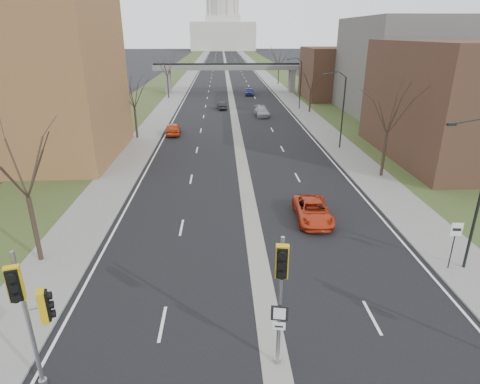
{
  "coord_description": "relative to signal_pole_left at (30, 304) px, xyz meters",
  "views": [
    {
      "loc": [
        -2.05,
        -13.32,
        12.73
      ],
      "look_at": [
        -1.03,
        8.91,
        3.86
      ],
      "focal_mm": 30.0,
      "sensor_mm": 36.0,
      "label": 1
    }
  ],
  "objects": [
    {
      "name": "pedestrian_bridge",
      "position": [
        8.89,
        81.4,
        0.97
      ],
      "size": [
        34.0,
        3.0,
        6.45
      ],
      "color": "slate",
      "rests_on": "ground"
    },
    {
      "name": "commercial_block_far",
      "position": [
        30.89,
        71.4,
        1.13
      ],
      "size": [
        14.0,
        14.0,
        10.0
      ],
      "primitive_type": "cube",
      "color": "#4D3223",
      "rests_on": "ground"
    },
    {
      "name": "road_surface",
      "position": [
        8.89,
        151.4,
        -3.87
      ],
      "size": [
        20.0,
        600.0,
        0.01
      ],
      "primitive_type": "cube",
      "color": "black",
      "rests_on": "ground"
    },
    {
      "name": "commercial_block_mid",
      "position": [
        36.89,
        53.4,
        3.63
      ],
      "size": [
        18.0,
        22.0,
        15.0
      ],
      "primitive_type": "cube",
      "color": "#63605B",
      "rests_on": "ground"
    },
    {
      "name": "car_right_mid",
      "position": [
        13.39,
        53.35,
        -3.14
      ],
      "size": [
        2.4,
        5.19,
        1.47
      ],
      "primitive_type": "imported",
      "rotation": [
        0.0,
        0.0,
        0.07
      ],
      "color": "gray",
      "rests_on": "ground"
    },
    {
      "name": "sidewalk_left",
      "position": [
        -3.11,
        151.4,
        -3.81
      ],
      "size": [
        4.0,
        600.0,
        0.12
      ],
      "primitive_type": "cube",
      "color": "gray",
      "rests_on": "ground"
    },
    {
      "name": "tree_right_a",
      "position": [
        21.89,
        23.4,
        2.76
      ],
      "size": [
        7.2,
        7.2,
        9.4
      ],
      "color": "#382B21",
      "rests_on": "sidewalk_right"
    },
    {
      "name": "tree_right_b",
      "position": [
        21.89,
        56.4,
        1.95
      ],
      "size": [
        6.3,
        6.3,
        8.22
      ],
      "color": "#382B21",
      "rests_on": "sidewalk_right"
    },
    {
      "name": "sidewalk_right",
      "position": [
        20.89,
        151.4,
        -3.81
      ],
      "size": [
        4.0,
        600.0,
        0.12
      ],
      "primitive_type": "cube",
      "color": "gray",
      "rests_on": "ground"
    },
    {
      "name": "ground",
      "position": [
        8.89,
        1.4,
        -3.87
      ],
      "size": [
        700.0,
        700.0,
        0.0
      ],
      "primitive_type": "plane",
      "color": "black",
      "rests_on": "ground"
    },
    {
      "name": "streetlight_mid",
      "position": [
        19.88,
        33.4,
        3.08
      ],
      "size": [
        2.61,
        0.2,
        8.7
      ],
      "color": "black",
      "rests_on": "sidewalk_right"
    },
    {
      "name": "commercial_block_near",
      "position": [
        32.89,
        29.4,
        2.13
      ],
      "size": [
        16.0,
        20.0,
        12.0
      ],
      "primitive_type": "cube",
      "color": "#4D3223",
      "rests_on": "ground"
    },
    {
      "name": "car_right_near",
      "position": [
        13.33,
        14.28,
        -3.14
      ],
      "size": [
        2.58,
        5.33,
        1.46
      ],
      "primitive_type": "imported",
      "rotation": [
        0.0,
        0.0,
        -0.03
      ],
      "color": "#BA3013",
      "rests_on": "ground"
    },
    {
      "name": "signal_pole_left",
      "position": [
        0.0,
        0.0,
        0.0
      ],
      "size": [
        0.99,
        1.3,
        5.92
      ],
      "rotation": [
        0.0,
        0.0,
        0.31
      ],
      "color": "gray",
      "rests_on": "ground"
    },
    {
      "name": "streetlight_far",
      "position": [
        19.88,
        59.4,
        3.08
      ],
      "size": [
        2.61,
        0.2,
        8.7
      ],
      "color": "black",
      "rests_on": "sidewalk_right"
    },
    {
      "name": "grass_verge_left",
      "position": [
        -9.11,
        151.4,
        -3.82
      ],
      "size": [
        8.0,
        600.0,
        0.1
      ],
      "primitive_type": "cube",
      "color": "#2F411E",
      "rests_on": "ground"
    },
    {
      "name": "streetlight_near",
      "position": [
        19.88,
        7.4,
        3.08
      ],
      "size": [
        2.61,
        0.2,
        8.7
      ],
      "color": "black",
      "rests_on": "sidewalk_right"
    },
    {
      "name": "grass_verge_right",
      "position": [
        26.89,
        151.4,
        -3.82
      ],
      "size": [
        8.0,
        600.0,
        0.1
      ],
      "primitive_type": "cube",
      "color": "#2F411E",
      "rests_on": "ground"
    },
    {
      "name": "tree_left_a",
      "position": [
        -4.11,
        9.4,
        2.76
      ],
      "size": [
        7.2,
        7.2,
        9.4
      ],
      "color": "#382B21",
      "rests_on": "sidewalk_left"
    },
    {
      "name": "median_strip",
      "position": [
        8.89,
        151.4,
        -3.87
      ],
      "size": [
        1.2,
        600.0,
        0.02
      ],
      "primitive_type": "cube",
      "color": "gray",
      "rests_on": "ground"
    },
    {
      "name": "car_left_near",
      "position": [
        0.33,
        41.33,
        -3.08
      ],
      "size": [
        2.08,
        4.73,
        1.58
      ],
      "primitive_type": "imported",
      "rotation": [
        0.0,
        0.0,
        3.19
      ],
      "color": "#C44016",
      "rests_on": "ground"
    },
    {
      "name": "tree_right_c",
      "position": [
        21.89,
        96.4,
        3.17
      ],
      "size": [
        7.65,
        7.65,
        9.99
      ],
      "color": "#382B21",
      "rests_on": "sidewalk_right"
    },
    {
      "name": "signal_pole_median",
      "position": [
        8.93,
        0.51,
        0.22
      ],
      "size": [
        0.69,
        0.98,
        5.87
      ],
      "rotation": [
        0.0,
        0.0,
        -0.15
      ],
      "color": "gray",
      "rests_on": "ground"
    },
    {
      "name": "speed_limit_sign",
      "position": [
        19.73,
        7.34,
        -1.77
      ],
      "size": [
        0.62,
        0.11,
        2.89
      ],
      "rotation": [
        0.0,
        0.0,
        -0.12
      ],
      "color": "black",
      "rests_on": "sidewalk_right"
    },
    {
      "name": "capitol",
      "position": [
        8.89,
        321.4,
        14.73
      ],
      "size": [
        48.0,
        42.0,
        55.75
      ],
      "color": "#BAB4AA",
      "rests_on": "ground"
    },
    {
      "name": "car_left_far",
      "position": [
        6.89,
        60.16,
        -3.22
      ],
      "size": [
        1.86,
        4.1,
        1.31
      ],
      "primitive_type": "imported",
      "rotation": [
        0.0,
        0.0,
        3.26
      ],
      "color": "black",
      "rests_on": "ground"
    },
    {
      "name": "car_right_far",
      "position": [
        12.99,
        77.0,
        -3.1
      ],
      "size": [
        2.2,
        4.67,
        1.54
      ],
      "primitive_type": "imported",
      "rotation": [
        0.0,
        0.0,
        -0.09
      ],
      "color": "navy",
      "rests_on": "ground"
    },
    {
      "name": "tree_left_b",
      "position": [
        -4.11,
        39.4,
        2.35
      ],
      "size": [
        6.75,
        6.75,
        8.81
      ],
      "color": "#382B21",
      "rests_on": "sidewalk_left"
    },
    {
      "name": "tree_left_c",
      "position": [
        -4.11,
        73.4,
        3.17
      ],
      "size": [
        7.65,
        7.65,
        9.99
      ],
      "color": "#382B21",
      "rests_on": "sidewalk_left"
    }
  ]
}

